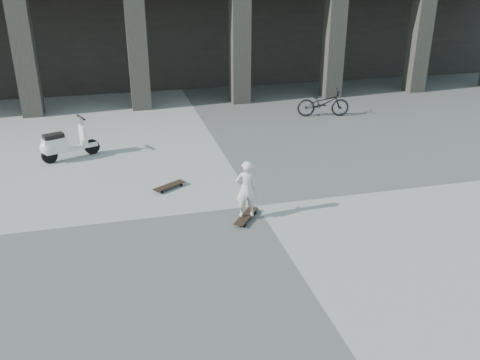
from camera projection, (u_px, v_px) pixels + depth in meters
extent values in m
plane|color=#4E4E4B|center=(257.00, 206.00, 10.72)|extent=(90.00, 90.00, 0.00)
cube|color=black|center=(169.00, 6.00, 22.00)|extent=(28.00, 6.00, 6.00)
cube|color=#2C2924|center=(25.00, 55.00, 16.29)|extent=(0.65, 0.65, 4.00)
cube|color=#2C2924|center=(137.00, 50.00, 17.10)|extent=(0.65, 0.65, 4.00)
cube|color=#2C2924|center=(240.00, 47.00, 17.90)|extent=(0.65, 0.65, 4.00)
cube|color=#2C2924|center=(334.00, 43.00, 18.71)|extent=(0.65, 0.65, 4.00)
cube|color=#2C2924|center=(420.00, 40.00, 19.52)|extent=(0.65, 0.65, 4.00)
cube|color=black|center=(246.00, 216.00, 10.12)|extent=(0.66, 0.80, 0.02)
cube|color=#B2B2B7|center=(251.00, 211.00, 10.39)|extent=(0.17, 0.14, 0.03)
cube|color=#B2B2B7|center=(241.00, 224.00, 9.89)|extent=(0.17, 0.14, 0.03)
cylinder|color=black|center=(247.00, 211.00, 10.42)|extent=(0.06, 0.07, 0.06)
cylinder|color=black|center=(255.00, 212.00, 10.36)|extent=(0.06, 0.07, 0.06)
cylinder|color=black|center=(236.00, 224.00, 9.92)|extent=(0.06, 0.07, 0.06)
cylinder|color=black|center=(245.00, 225.00, 9.86)|extent=(0.06, 0.07, 0.06)
cube|color=black|center=(169.00, 186.00, 11.48)|extent=(0.78, 0.59, 0.02)
cube|color=#B2B2B7|center=(179.00, 184.00, 11.68)|extent=(0.14, 0.18, 0.03)
cube|color=#B2B2B7|center=(159.00, 191.00, 11.31)|extent=(0.14, 0.18, 0.03)
cylinder|color=black|center=(176.00, 183.00, 11.74)|extent=(0.07, 0.06, 0.07)
cylinder|color=black|center=(181.00, 185.00, 11.63)|extent=(0.07, 0.06, 0.07)
cylinder|color=black|center=(157.00, 190.00, 11.37)|extent=(0.07, 0.06, 0.07)
cylinder|color=black|center=(162.00, 192.00, 11.26)|extent=(0.07, 0.06, 0.07)
imported|color=beige|center=(246.00, 189.00, 9.89)|extent=(0.44, 0.30, 1.16)
cylinder|color=black|center=(92.00, 147.00, 13.56)|extent=(0.40, 0.24, 0.40)
cylinder|color=black|center=(50.00, 156.00, 12.94)|extent=(0.40, 0.24, 0.40)
cube|color=silver|center=(72.00, 149.00, 13.24)|extent=(0.65, 0.47, 0.07)
cube|color=silver|center=(55.00, 145.00, 12.93)|extent=(0.63, 0.50, 0.38)
sphere|color=silver|center=(48.00, 148.00, 12.85)|extent=(0.42, 0.42, 0.42)
cube|color=black|center=(53.00, 136.00, 12.83)|extent=(0.56, 0.43, 0.10)
cube|color=silver|center=(83.00, 136.00, 13.31)|extent=(0.22, 0.35, 0.58)
cube|color=silver|center=(92.00, 144.00, 13.53)|extent=(0.33, 0.24, 0.12)
cylinder|color=#B2B2B7|center=(82.00, 122.00, 13.17)|extent=(0.12, 0.12, 0.30)
cylinder|color=black|center=(81.00, 118.00, 13.12)|extent=(0.25, 0.48, 0.06)
sphere|color=white|center=(84.00, 126.00, 13.25)|extent=(0.12, 0.12, 0.12)
imported|color=black|center=(323.00, 103.00, 16.80)|extent=(1.80, 0.95, 0.90)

